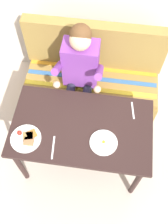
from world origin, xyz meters
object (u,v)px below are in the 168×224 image
at_px(couch, 92,82).
at_px(knife, 53,147).
at_px(fork, 133,110).
at_px(plate_eggs, 104,143).
at_px(table, 82,131).
at_px(person, 80,70).
at_px(plate_breakfast, 27,138).

xyz_separation_m(couch, knife, (-0.20, -0.98, 0.40)).
distance_m(couch, fork, 0.80).
bearing_deg(plate_eggs, knife, -166.40).
bearing_deg(knife, couch, 73.45).
relative_size(table, couch, 0.83).
bearing_deg(knife, plate_eggs, 8.57).
relative_size(person, fork, 7.13).
bearing_deg(table, couch, 90.00).
bearing_deg(couch, person, -120.24).
distance_m(table, couch, 0.83).
height_order(fork, knife, same).
xyz_separation_m(plate_eggs, fork, (0.22, 0.34, -0.01)).
height_order(table, plate_breakfast, plate_breakfast).
distance_m(couch, plate_breakfast, 1.11).
distance_m(plate_breakfast, fork, 0.94).
bearing_deg(person, plate_eggs, -67.10).
xyz_separation_m(person, plate_eggs, (0.30, -0.71, -0.00)).
xyz_separation_m(plate_breakfast, fork, (0.85, 0.39, -0.01)).
xyz_separation_m(plate_breakfast, plate_eggs, (0.63, 0.05, -0.01)).
distance_m(person, plate_eggs, 0.77).
bearing_deg(plate_eggs, fork, 56.99).
xyz_separation_m(table, plate_eggs, (0.20, -0.12, 0.09)).
bearing_deg(plate_breakfast, plate_eggs, 4.72).
relative_size(person, plate_breakfast, 4.79).
xyz_separation_m(person, plate_breakfast, (-0.33, -0.77, 0.00)).
bearing_deg(plate_eggs, plate_breakfast, -175.28).
xyz_separation_m(table, person, (-0.10, 0.59, 0.09)).
relative_size(table, plate_breakfast, 4.74).
xyz_separation_m(plate_eggs, knife, (-0.40, -0.10, -0.01)).
bearing_deg(plate_eggs, table, 148.23).
bearing_deg(person, table, -80.19).
distance_m(person, fork, 0.64).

